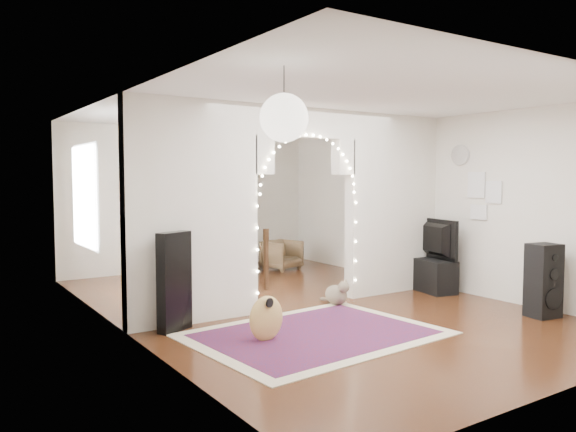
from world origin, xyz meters
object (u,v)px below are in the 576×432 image
media_console (428,274)px  acoustic_guitar (266,300)px  bookcase (197,230)px  dining_table (191,236)px  dining_chair_right (282,255)px  floor_speaker (544,281)px  dining_chair_left (237,261)px

media_console → acoustic_guitar: bearing=-153.2°
bookcase → dining_table: (-0.21, -0.19, -0.08)m
bookcase → dining_chair_right: 1.67m
media_console → floor_speaker: bearing=-80.3°
dining_chair_left → dining_chair_right: dining_chair_right is taller
media_console → dining_chair_left: size_ratio=1.93×
media_console → dining_chair_right: 3.01m
media_console → bookcase: (-2.20, 3.75, 0.51)m
media_console → bookcase: bearing=132.4°
media_console → dining_table: size_ratio=0.78×
floor_speaker → dining_chair_left: bearing=119.2°
bookcase → dining_table: bearing=-133.0°
bookcase → floor_speaker: bearing=-65.9°
dining_table → dining_chair_right: 1.74m
dining_chair_left → dining_table: bearing=114.3°
media_console → dining_chair_left: (-1.81, 2.92, -0.01)m
dining_chair_left → dining_chair_right: 0.96m
floor_speaker → bookcase: size_ratio=0.61×
floor_speaker → dining_chair_right: size_ratio=1.50×
dining_table → dining_chair_left: size_ratio=2.47×
acoustic_guitar → dining_chair_right: 4.68m
bookcase → dining_chair_left: bearing=-60.6°
dining_table → dining_chair_left: (0.60, -0.63, -0.45)m
dining_chair_right → floor_speaker: bearing=-95.4°
floor_speaker → dining_chair_right: bearing=108.8°
dining_chair_left → acoustic_guitar: bearing=-133.4°
dining_chair_right → acoustic_guitar: bearing=-139.6°
floor_speaker → dining_chair_left: size_ratio=1.80×
acoustic_guitar → floor_speaker: 3.61m
acoustic_guitar → dining_table: bearing=58.2°
media_console → dining_chair_left: bearing=133.7°
dining_table → dining_chair_right: (1.56, -0.67, -0.40)m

